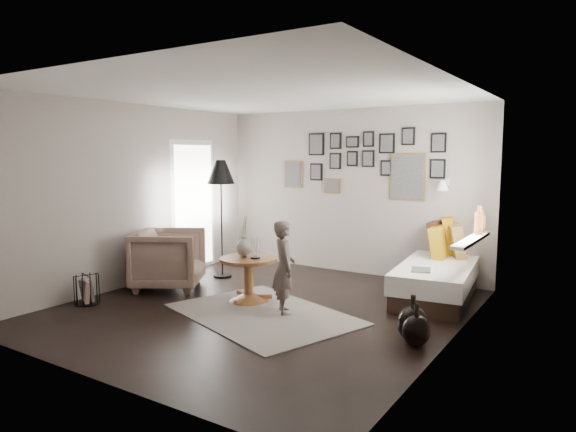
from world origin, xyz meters
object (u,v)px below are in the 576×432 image
Objects in this scene: vase at (244,244)px; demijohn_small at (416,330)px; pedestal_table at (249,281)px; daybed at (440,273)px; floor_lamp at (221,176)px; magazine_basket at (87,290)px; armchair at (169,259)px; child at (284,267)px; demijohn_large at (413,323)px.

demijohn_small is (2.40, -0.37, -0.58)m from vase.
pedestal_table is at bearing 171.35° from demijohn_small.
vase is at bearing 171.17° from demijohn_small.
daybed reaches higher than demijohn_small.
floor_lamp reaches higher than magazine_basket.
daybed is 1.99m from demijohn_small.
pedestal_table is at bearing -14.04° from vase.
floor_lamp is at bearing -42.67° from armchair.
vase reaches higher than armchair.
daybed is 2.23m from child.
floor_lamp is at bearing 160.66° from demijohn_small.
floor_lamp reaches higher than vase.
demijohn_large reaches higher than demijohn_small.
pedestal_table is 1.40× the size of vase.
daybed is at bearing 38.83° from pedestal_table.
pedestal_table is 1.70× the size of demijohn_small.
demijohn_large reaches higher than magazine_basket.
demijohn_large is 1.10× the size of demijohn_small.
daybed reaches higher than pedestal_table.
vase reaches higher than pedestal_table.
pedestal_table is 1.55× the size of demijohn_large.
daybed is 1.94× the size of child.
armchair is 3.70m from demijohn_small.
armchair is 3.61m from demijohn_large.
armchair is at bearing 74.00° from magazine_basket.
demijohn_small reaches higher than magazine_basket.
daybed is 5.02× the size of demijohn_small.
pedestal_table is 2.05m from magazine_basket.
demijohn_small is (3.49, -1.22, -1.39)m from floor_lamp.
child is at bearing -29.70° from floor_lamp.
daybed is 1.20× the size of floor_lamp.
magazine_basket is at bearing -143.01° from vase.
armchair is 0.82× the size of child.
demijohn_small is at bearing -8.65° from pedestal_table.
child is (-1.60, 0.07, 0.38)m from demijohn_large.
floor_lamp is at bearing 162.06° from demijohn_large.
vase is 0.47× the size of child.
armchair is (-3.34, -1.66, 0.11)m from daybed.
magazine_basket is at bearing -166.43° from demijohn_large.
armchair is at bearing -176.24° from vase.
demijohn_large is at bearing -17.94° from floor_lamp.
pedestal_table is at bearing 174.07° from demijohn_large.
vase reaches higher than demijohn_large.
pedestal_table is 1.94m from floor_lamp.
floor_lamp reaches higher than armchair.
vase is (-0.08, 0.02, 0.47)m from pedestal_table.
demijohn_small is (2.32, -0.35, -0.10)m from pedestal_table.
daybed is 4.60m from magazine_basket.
armchair is 0.51× the size of floor_lamp.
daybed is 3.74m from armchair.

